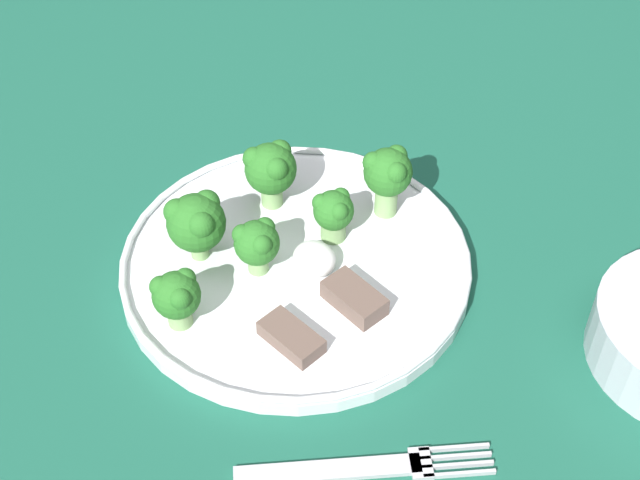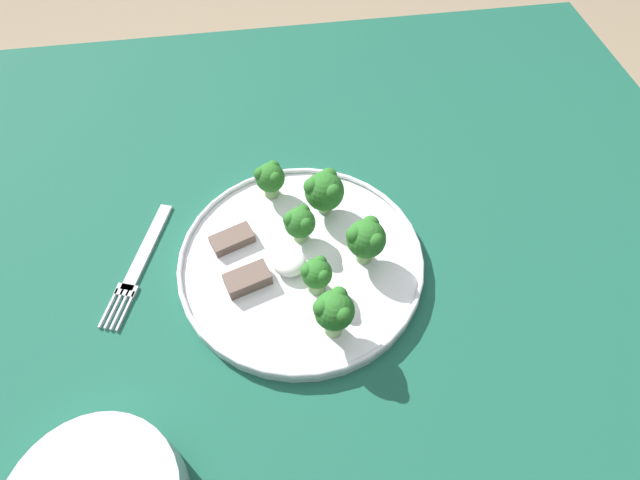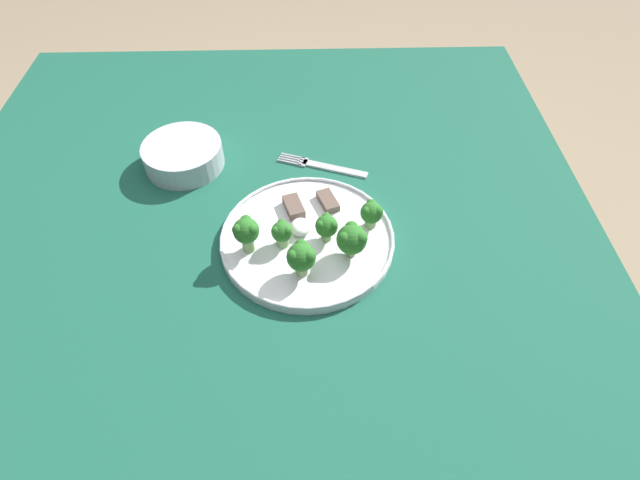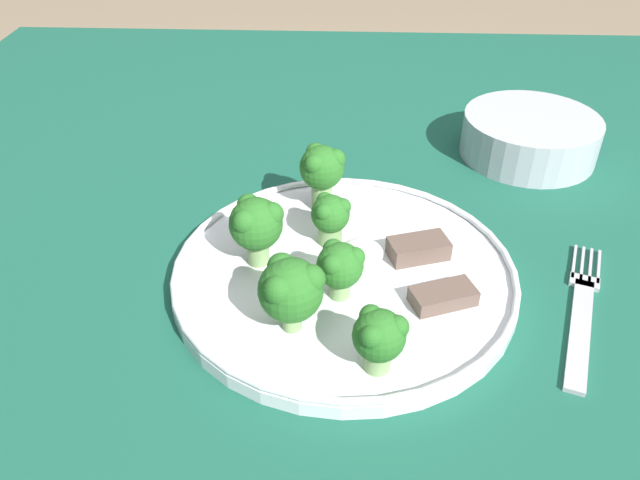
# 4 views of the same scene
# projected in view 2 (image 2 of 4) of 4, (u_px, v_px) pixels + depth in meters

# --- Properties ---
(ground_plane) EXTENTS (8.00, 8.00, 0.00)m
(ground_plane) POSITION_uv_depth(u_px,v_px,m) (300.00, 465.00, 1.11)
(ground_plane) COLOR #9E896B
(table) EXTENTS (1.21, 1.16, 0.70)m
(table) POSITION_uv_depth(u_px,v_px,m) (283.00, 357.00, 0.61)
(table) COLOR #195642
(table) RESTS_ON ground_plane
(dinner_plate) EXTENTS (0.29, 0.29, 0.02)m
(dinner_plate) POSITION_uv_depth(u_px,v_px,m) (301.00, 261.00, 0.58)
(dinner_plate) COLOR white
(dinner_plate) RESTS_ON table
(fork) EXTENTS (0.08, 0.17, 0.00)m
(fork) POSITION_uv_depth(u_px,v_px,m) (140.00, 262.00, 0.59)
(fork) COLOR #B2B2B7
(fork) RESTS_ON table
(broccoli_floret_near_rim_left) EXTENTS (0.05, 0.04, 0.06)m
(broccoli_floret_near_rim_left) POSITION_uv_depth(u_px,v_px,m) (366.00, 239.00, 0.55)
(broccoli_floret_near_rim_left) COLOR #7FA866
(broccoli_floret_near_rim_left) RESTS_ON dinner_plate
(broccoli_floret_center_left) EXTENTS (0.05, 0.05, 0.06)m
(broccoli_floret_center_left) POSITION_uv_depth(u_px,v_px,m) (324.00, 190.00, 0.59)
(broccoli_floret_center_left) COLOR #7FA866
(broccoli_floret_center_left) RESTS_ON dinner_plate
(broccoli_floret_back_left) EXTENTS (0.04, 0.04, 0.05)m
(broccoli_floret_back_left) POSITION_uv_depth(u_px,v_px,m) (270.00, 178.00, 0.61)
(broccoli_floret_back_left) COLOR #7FA866
(broccoli_floret_back_left) RESTS_ON dinner_plate
(broccoli_floret_front_left) EXTENTS (0.03, 0.03, 0.05)m
(broccoli_floret_front_left) POSITION_uv_depth(u_px,v_px,m) (317.00, 274.00, 0.54)
(broccoli_floret_front_left) COLOR #7FA866
(broccoli_floret_front_left) RESTS_ON dinner_plate
(broccoli_floret_center_back) EXTENTS (0.04, 0.04, 0.06)m
(broccoli_floret_center_back) POSITION_uv_depth(u_px,v_px,m) (334.00, 311.00, 0.49)
(broccoli_floret_center_back) COLOR #7FA866
(broccoli_floret_center_back) RESTS_ON dinner_plate
(broccoli_floret_mid_cluster) EXTENTS (0.04, 0.04, 0.05)m
(broccoli_floret_mid_cluster) POSITION_uv_depth(u_px,v_px,m) (300.00, 223.00, 0.57)
(broccoli_floret_mid_cluster) COLOR #7FA866
(broccoli_floret_mid_cluster) RESTS_ON dinner_plate
(meat_slice_front_slice) EXTENTS (0.06, 0.04, 0.01)m
(meat_slice_front_slice) POSITION_uv_depth(u_px,v_px,m) (232.00, 239.00, 0.59)
(meat_slice_front_slice) COLOR brown
(meat_slice_front_slice) RESTS_ON dinner_plate
(meat_slice_middle_slice) EXTENTS (0.06, 0.04, 0.02)m
(meat_slice_middle_slice) POSITION_uv_depth(u_px,v_px,m) (248.00, 279.00, 0.56)
(meat_slice_middle_slice) COLOR brown
(meat_slice_middle_slice) RESTS_ON dinner_plate
(sauce_dollop) EXTENTS (0.04, 0.03, 0.02)m
(sauce_dollop) POSITION_uv_depth(u_px,v_px,m) (290.00, 264.00, 0.57)
(sauce_dollop) COLOR white
(sauce_dollop) RESTS_ON dinner_plate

